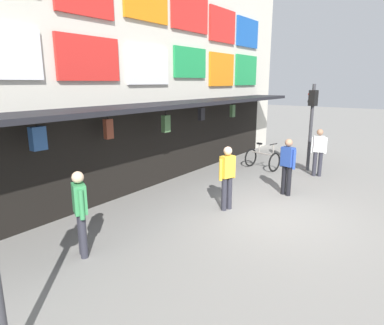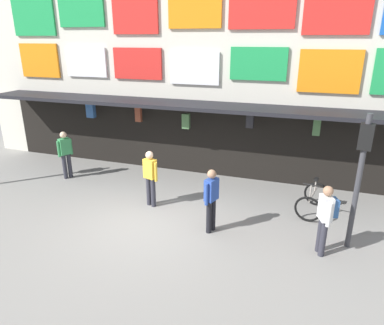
# 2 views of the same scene
# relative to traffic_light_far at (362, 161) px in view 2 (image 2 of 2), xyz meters

# --- Properties ---
(ground_plane) EXTENTS (80.00, 80.00, 0.00)m
(ground_plane) POSITION_rel_traffic_light_far_xyz_m (-4.98, -0.54, -2.14)
(ground_plane) COLOR gray
(shopfront) EXTENTS (18.00, 2.60, 8.00)m
(shopfront) POSITION_rel_traffic_light_far_xyz_m (-4.97, 4.02, 1.82)
(shopfront) COLOR beige
(shopfront) RESTS_ON ground
(traffic_light_far) EXTENTS (0.32, 0.35, 3.20)m
(traffic_light_far) POSITION_rel_traffic_light_far_xyz_m (0.00, 0.00, 0.00)
(traffic_light_far) COLOR #38383D
(traffic_light_far) RESTS_ON ground
(bicycle_parked) EXTENTS (0.94, 1.28, 1.05)m
(bicycle_parked) POSITION_rel_traffic_light_far_xyz_m (-0.84, 1.47, -1.75)
(bicycle_parked) COLOR black
(bicycle_parked) RESTS_ON ground
(pedestrian_in_red) EXTENTS (0.36, 0.48, 1.68)m
(pedestrian_in_red) POSITION_rel_traffic_light_far_xyz_m (-9.03, 1.46, -1.19)
(pedestrian_in_red) COLOR #2D2D38
(pedestrian_in_red) RESTS_ON ground
(pedestrian_in_purple) EXTENTS (0.51, 0.32, 1.68)m
(pedestrian_in_purple) POSITION_rel_traffic_light_far_xyz_m (-5.32, 0.45, -1.19)
(pedestrian_in_purple) COLOR #2D2D38
(pedestrian_in_purple) RESTS_ON ground
(pedestrian_in_yellow) EXTENTS (0.44, 0.51, 1.68)m
(pedestrian_in_yellow) POSITION_rel_traffic_light_far_xyz_m (-0.60, -0.51, -1.16)
(pedestrian_in_yellow) COLOR #2D2D38
(pedestrian_in_yellow) RESTS_ON ground
(pedestrian_in_green) EXTENTS (0.32, 0.51, 1.68)m
(pedestrian_in_green) POSITION_rel_traffic_light_far_xyz_m (-3.27, -0.38, -1.19)
(pedestrian_in_green) COLOR black
(pedestrian_in_green) RESTS_ON ground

